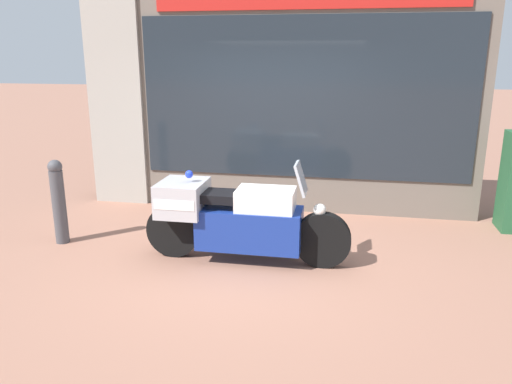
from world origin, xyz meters
TOP-DOWN VIEW (x-y plane):
  - ground_plane at (0.00, 0.00)m, footprint 60.00×60.00m
  - shop_building at (-0.40, 2.00)m, footprint 5.85×0.55m
  - window_display at (0.36, 2.03)m, footprint 4.53×0.30m
  - paramedic_motorcycle at (-0.18, -0.17)m, footprint 2.37×0.62m
  - street_bollard at (-2.46, -0.03)m, footprint 0.17×0.17m

SIDE VIEW (x-z plane):
  - ground_plane at x=0.00m, z-range 0.00..0.00m
  - window_display at x=0.36m, z-range -0.47..1.36m
  - paramedic_motorcycle at x=-0.18m, z-range -0.07..1.12m
  - street_bollard at x=-2.46m, z-range 0.02..1.09m
  - shop_building at x=-0.40m, z-range 0.01..3.29m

